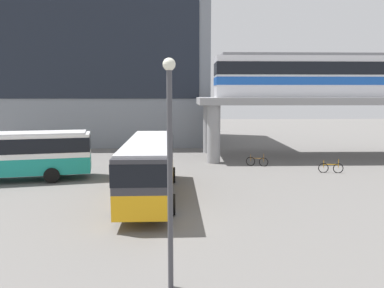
{
  "coord_description": "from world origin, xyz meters",
  "views": [
    {
      "loc": [
        0.74,
        -16.48,
        5.71
      ],
      "look_at": [
        1.5,
        9.91,
        2.2
      ],
      "focal_mm": 35.03,
      "sensor_mm": 36.0,
      "label": 1
    }
  ],
  "objects": [
    {
      "name": "train",
      "position": [
        16.4,
        17.23,
        7.39
      ],
      "size": [
        25.26,
        2.96,
        3.84
      ],
      "color": "silver",
      "rests_on": "elevated_platform"
    },
    {
      "name": "bus_main",
      "position": [
        -0.99,
        3.91,
        1.99
      ],
      "size": [
        2.91,
        11.08,
        3.22
      ],
      "color": "orange",
      "rests_on": "ground_plane"
    },
    {
      "name": "bus_secondary",
      "position": [
        -10.92,
        8.08,
        1.99
      ],
      "size": [
        11.33,
        4.76,
        3.22
      ],
      "color": "teal",
      "rests_on": "ground_plane"
    },
    {
      "name": "lamp_post",
      "position": [
        0.41,
        -5.96,
        3.93
      ],
      "size": [
        0.36,
        0.36,
        6.71
      ],
      "color": "#3F3F44",
      "rests_on": "ground_plane"
    },
    {
      "name": "elevated_platform",
      "position": [
        16.41,
        17.23,
        4.68
      ],
      "size": [
        28.34,
        7.13,
        5.42
      ],
      "color": "gray",
      "rests_on": "ground_plane"
    },
    {
      "name": "ground_plane",
      "position": [
        0.0,
        10.0,
        0.0
      ],
      "size": [
        120.0,
        120.0,
        0.0
      ],
      "primitive_type": "plane",
      "color": "#605E5B"
    },
    {
      "name": "station_building",
      "position": [
        -8.29,
        30.54,
        9.75
      ],
      "size": [
        24.26,
        15.06,
        19.5
      ],
      "color": "slate",
      "rests_on": "ground_plane"
    },
    {
      "name": "bicycle_brown",
      "position": [
        6.82,
        12.93,
        0.36
      ],
      "size": [
        1.7,
        0.69,
        1.04
      ],
      "color": "black",
      "rests_on": "ground_plane"
    },
    {
      "name": "bicycle_orange",
      "position": [
        11.7,
        10.16,
        0.36
      ],
      "size": [
        1.78,
        0.31,
        1.04
      ],
      "color": "black",
      "rests_on": "ground_plane"
    }
  ]
}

